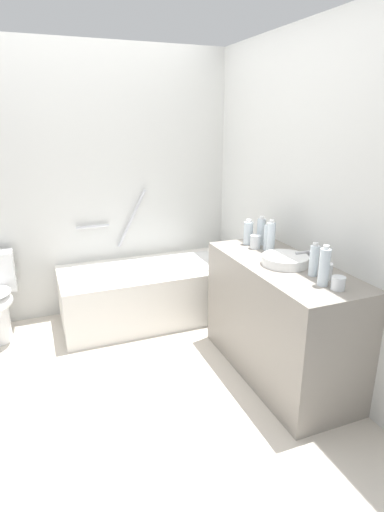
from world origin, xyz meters
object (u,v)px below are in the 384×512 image
at_px(water_bottle_5, 248,233).
at_px(drinking_glass_0, 255,242).
at_px(sink_faucet, 308,256).
at_px(water_bottle_2, 268,237).
at_px(water_bottle_0, 261,231).
at_px(water_bottle_1, 314,260).
at_px(water_bottle_3, 271,238).
at_px(drinking_glass_1, 338,283).
at_px(sink_basin, 285,260).
at_px(bathtub, 152,290).
at_px(drinking_glass_2, 326,271).
at_px(water_bottle_4, 324,267).

xyz_separation_m(water_bottle_5, drinking_glass_0, (-0.00, -0.12, -0.04)).
distance_m(sink_faucet, water_bottle_2, 0.35).
xyz_separation_m(water_bottle_0, water_bottle_1, (-0.04, -0.70, -0.00)).
bearing_deg(water_bottle_3, water_bottle_1, -88.57).
bearing_deg(water_bottle_5, drinking_glass_1, -87.61).
bearing_deg(water_bottle_3, water_bottle_2, 70.66).
distance_m(sink_basin, drinking_glass_1, 0.47).
xyz_separation_m(water_bottle_2, water_bottle_3, (-0.03, -0.08, 0.02)).
relative_size(water_bottle_3, water_bottle_5, 1.27).
distance_m(sink_basin, water_bottle_2, 0.34).
bearing_deg(water_bottle_1, water_bottle_0, 86.69).
height_order(bathtub, water_bottle_2, bathtub).
relative_size(drinking_glass_1, drinking_glass_2, 0.79).
distance_m(sink_faucet, drinking_glass_0, 0.43).
bearing_deg(drinking_glass_2, water_bottle_2, 91.32).
xyz_separation_m(water_bottle_1, water_bottle_5, (-0.05, 0.74, -0.01)).
bearing_deg(water_bottle_3, drinking_glass_1, -89.58).
xyz_separation_m(water_bottle_4, drinking_glass_1, (0.04, -0.08, -0.08)).
bearing_deg(water_bottle_0, water_bottle_3, -103.19).
distance_m(water_bottle_1, drinking_glass_0, 0.63).
distance_m(water_bottle_1, water_bottle_5, 0.74).
bearing_deg(bathtub, drinking_glass_0, -53.68).
height_order(bathtub, water_bottle_5, bathtub).
bearing_deg(water_bottle_2, sink_basin, -101.38).
height_order(water_bottle_5, drinking_glass_0, water_bottle_5).
bearing_deg(sink_basin, water_bottle_2, 78.62).
distance_m(water_bottle_4, water_bottle_5, 0.90).
distance_m(water_bottle_2, water_bottle_5, 0.20).
xyz_separation_m(sink_basin, water_bottle_2, (0.07, 0.32, 0.07)).
height_order(water_bottle_0, water_bottle_5, water_bottle_0).
bearing_deg(bathtub, sink_basin, -63.61).
xyz_separation_m(water_bottle_5, drinking_glass_1, (0.04, -0.98, -0.05)).
height_order(water_bottle_1, water_bottle_2, water_bottle_1).
relative_size(drinking_glass_0, drinking_glass_1, 1.27).
height_order(water_bottle_3, drinking_glass_2, water_bottle_3).
xyz_separation_m(sink_basin, drinking_glass_0, (-0.00, 0.39, 0.02)).
relative_size(water_bottle_1, water_bottle_2, 1.02).
xyz_separation_m(water_bottle_4, water_bottle_5, (-0.00, 0.90, -0.02)).
xyz_separation_m(sink_faucet, water_bottle_4, (-0.18, -0.39, 0.08)).
bearing_deg(water_bottle_0, drinking_glass_0, -140.03).
xyz_separation_m(water_bottle_1, water_bottle_2, (0.02, 0.56, -0.00)).
xyz_separation_m(bathtub, water_bottle_3, (0.63, -0.95, 0.69)).
relative_size(water_bottle_0, water_bottle_5, 1.13).
height_order(sink_basin, water_bottle_0, water_bottle_0).
distance_m(water_bottle_1, water_bottle_2, 0.56).
bearing_deg(bathtub, water_bottle_5, -49.09).
height_order(sink_basin, drinking_glass_1, drinking_glass_1).
relative_size(water_bottle_3, drinking_glass_0, 2.48).
xyz_separation_m(water_bottle_3, water_bottle_5, (-0.04, 0.27, -0.03)).
height_order(bathtub, drinking_glass_0, bathtub).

